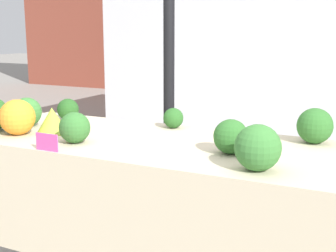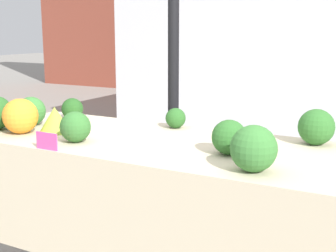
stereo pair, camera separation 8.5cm
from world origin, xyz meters
name	(u,v)px [view 1 (the left image)]	position (x,y,z in m)	size (l,w,h in m)	color
tent_pole	(169,56)	(-0.32, 0.66, 1.30)	(0.07, 0.07, 2.59)	black
parked_truck	(286,40)	(-0.29, 3.86, 1.33)	(4.17, 2.17, 2.46)	silver
market_table	(162,168)	(0.00, -0.07, 0.80)	(2.18, 0.81, 0.92)	beige
orange_cauliflower	(17,117)	(-0.78, -0.20, 1.01)	(0.19, 0.19, 0.19)	orange
romanesco_head	(52,120)	(-0.64, -0.09, 0.99)	(0.17, 0.17, 0.14)	#93B238
broccoli_head_0	(315,126)	(0.65, 0.29, 1.00)	(0.17, 0.17, 0.17)	#2D6628
broccoli_head_1	(258,148)	(0.52, -0.27, 1.01)	(0.18, 0.18, 0.18)	#387533
broccoli_head_3	(68,109)	(-0.79, 0.24, 0.98)	(0.13, 0.13, 0.13)	#23511E
broccoli_head_4	(231,137)	(0.34, -0.07, 0.99)	(0.16, 0.16, 0.16)	#2D6628
broccoli_head_5	(173,118)	(-0.12, 0.31, 0.97)	(0.11, 0.11, 0.11)	#285B23
broccoli_head_6	(27,112)	(-0.88, -0.01, 1.00)	(0.16, 0.16, 0.16)	#387533
broccoli_head_7	(75,128)	(-0.40, -0.22, 0.99)	(0.15, 0.15, 0.15)	#336B2D
price_sign	(47,142)	(-0.42, -0.39, 0.96)	(0.12, 0.01, 0.08)	#EF4793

